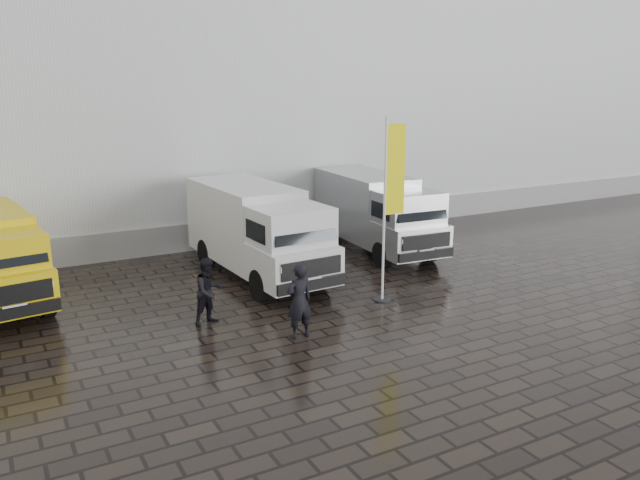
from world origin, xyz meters
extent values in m
plane|color=black|center=(0.00, 0.00, 0.00)|extent=(120.00, 120.00, 0.00)
cube|color=silver|center=(2.00, 16.00, 6.00)|extent=(44.00, 16.00, 12.00)
cube|color=gray|center=(2.00, 7.95, 0.50)|extent=(44.00, 0.15, 1.00)
cylinder|color=black|center=(0.70, 0.13, 0.02)|extent=(0.50, 0.50, 0.04)
cylinder|color=white|center=(0.70, 0.13, 2.54)|extent=(0.07, 0.07, 5.08)
cube|color=#FCF00D|center=(1.03, 0.13, 3.66)|extent=(0.60, 0.03, 2.44)
cube|color=black|center=(8.45, 7.54, 0.50)|extent=(0.75, 0.75, 1.01)
imported|color=black|center=(-2.54, -1.13, 0.92)|extent=(0.70, 0.49, 1.85)
imported|color=black|center=(-4.11, 0.78, 0.85)|extent=(0.99, 0.87, 1.71)
camera|label=1|loc=(-8.79, -13.57, 5.90)|focal=35.00mm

